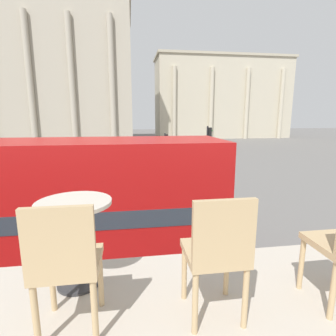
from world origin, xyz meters
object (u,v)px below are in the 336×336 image
Objects in this scene: cafe_chair_0 at (66,261)px; traffic_light_mid at (208,147)px; double_decker_bus at (15,211)px; plaza_building_right at (221,98)px; traffic_light_near at (51,169)px; plaza_building_left at (46,76)px; pedestrian_yellow at (62,195)px; cafe_chair_1 at (217,251)px; pedestrian_grey at (132,155)px; traffic_light_far at (166,144)px; cafe_dining_table at (75,224)px; pedestrian_white at (69,152)px.

cafe_chair_0 reaches higher than traffic_light_mid.
plaza_building_right is (24.55, 53.78, 6.69)m from double_decker_bus.
double_decker_bus is 3.03× the size of traffic_light_near.
plaza_building_left is 8.13× the size of traffic_light_near.
traffic_light_mid is at bearing 168.49° from pedestrian_yellow.
cafe_chair_1 is 0.51× the size of pedestrian_grey.
traffic_light_far is 1.89× the size of pedestrian_yellow.
cafe_dining_table is 0.80× the size of cafe_chair_1.
traffic_light_near is 10.52m from traffic_light_mid.
plaza_building_left is 17.67× the size of pedestrian_yellow.
cafe_dining_table is 0.23× the size of traffic_light_far.
traffic_light_near is 1.15× the size of traffic_light_far.
plaza_building_right reaches higher than pedestrian_grey.
traffic_light_mid is 10.24m from pedestrian_grey.
cafe_chair_0 is 12.34m from pedestrian_yellow.
cafe_chair_1 is at bearing -73.27° from plaza_building_left.
plaza_building_right reaches higher than traffic_light_far.
double_decker_bus is 46.13m from plaza_building_left.
plaza_building_right is 8.26× the size of traffic_light_near.
plaza_building_right is at bearing 112.57° from pedestrian_white.
plaza_building_right is at bearing 69.67° from traffic_light_mid.
pedestrian_grey is at bearing 90.46° from cafe_chair_1.
pedestrian_grey is 13.75m from pedestrian_yellow.
cafe_chair_0 is 28.80m from pedestrian_white.
pedestrian_yellow is (-2.95, 11.06, -2.98)m from cafe_dining_table.
plaza_building_right reaches higher than cafe_dining_table.
plaza_building_left reaches higher than pedestrian_yellow.
pedestrian_yellow is at bearing -14.74° from pedestrian_white.
plaza_building_left reaches higher than plaza_building_right.
pedestrian_yellow is at bearing 101.96° from cafe_chair_0.
plaza_building_left is at bearing -164.32° from plaza_building_right.
cafe_chair_0 is at bearing -74.30° from plaza_building_left.
plaza_building_right reaches higher than double_decker_bus.
cafe_chair_1 is (3.66, -5.63, 1.60)m from double_decker_bus.
double_decker_bus is 59.50m from plaza_building_right.
cafe_chair_1 is 52.16m from plaza_building_left.
traffic_light_far reaches higher than pedestrian_yellow.
traffic_light_far is (2.94, 23.92, -1.81)m from cafe_chair_1.
cafe_chair_1 is 0.50× the size of pedestrian_white.
traffic_light_near is (10.59, -38.28, -9.34)m from plaza_building_left.
pedestrian_white is (-3.47, 22.37, -1.29)m from double_decker_bus.
pedestrian_grey is (-3.30, 0.97, -1.10)m from traffic_light_far.
cafe_dining_table is 0.80× the size of cafe_chair_0.
plaza_building_right is at bearing -11.15° from pedestrian_grey.
traffic_light_far is 1.82× the size of pedestrian_grey.
cafe_dining_table reaches higher than traffic_light_near.
pedestrian_white is (-6.17, 27.99, -2.89)m from cafe_chair_0.
pedestrian_white reaches higher than pedestrian_yellow.
traffic_light_near is at bearing 104.01° from cafe_chair_0.
cafe_chair_1 is 0.24× the size of traffic_light_near.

